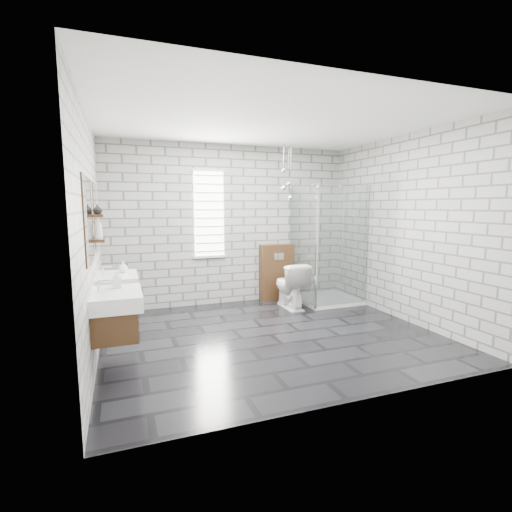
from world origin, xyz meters
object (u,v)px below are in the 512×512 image
cistern_panel (276,272)px  toilet (290,285)px  vanity_left (112,301)px  vanity_right (114,282)px  shower_enclosure (325,274)px

cistern_panel → toilet: 0.58m
vanity_left → vanity_right: (0.00, 0.96, 0.00)m
shower_enclosure → cistern_panel: bearing=143.6°
vanity_right → toilet: 2.82m
vanity_left → cistern_panel: vanity_left is taller
vanity_left → shower_enclosure: bearing=26.7°
shower_enclosure → toilet: 0.71m
toilet → shower_enclosure: bearing=-175.9°
cistern_panel → vanity_right: bearing=-154.9°
vanity_right → cistern_panel: size_ratio=1.57×
toilet → vanity_right: bearing=14.0°
cistern_panel → shower_enclosure: bearing=-36.4°
vanity_left → shower_enclosure: (3.41, 1.71, -0.25)m
vanity_left → shower_enclosure: size_ratio=0.77×
vanity_left → vanity_right: same height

